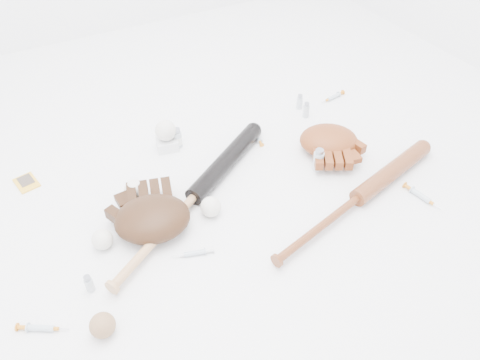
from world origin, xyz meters
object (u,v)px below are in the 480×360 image
bat_dark (195,196)px  bat_wood (358,197)px  glove_dark (152,218)px  pedestal (167,143)px

bat_dark → bat_wood: bearing=-61.4°
bat_dark → glove_dark: (-0.17, -0.05, 0.02)m
glove_dark → pedestal: glove_dark is taller
bat_dark → bat_wood: (0.49, -0.28, -0.00)m
bat_dark → pedestal: bearing=52.1°
glove_dark → pedestal: bearing=78.0°
bat_wood → pedestal: bat_wood is taller
pedestal → bat_dark: bearing=-95.9°
bat_wood → bat_dark: bearing=136.9°
bat_wood → glove_dark: 0.70m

